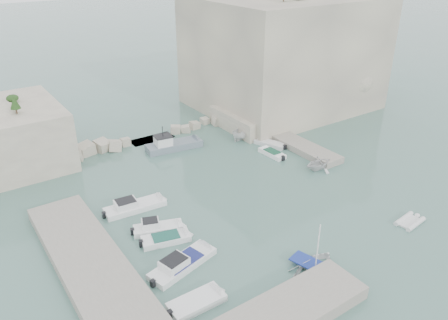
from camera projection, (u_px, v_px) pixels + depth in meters
ground at (258, 208)px, 44.02m from camera, size 400.00×400.00×0.00m
cliff_east at (283, 53)px, 68.93m from camera, size 26.00×22.00×17.00m
cliff_terrace at (251, 118)px, 63.37m from camera, size 8.00×10.00×2.50m
quay_west at (97, 274)px, 34.41m from camera, size 5.00×24.00×1.10m
ledge_east at (290, 141)px, 58.09m from camera, size 3.00×16.00×0.80m
breakwater at (152, 134)px, 59.46m from camera, size 28.00×3.00×1.40m
motorboat_a at (135, 209)px, 43.90m from camera, size 6.82×2.50×1.40m
motorboat_b at (158, 231)px, 40.56m from camera, size 5.22×3.24×1.40m
motorboat_c at (166, 241)px, 39.13m from camera, size 5.00×2.83×0.70m
motorboat_d at (183, 266)px, 36.08m from camera, size 7.05×3.63×1.40m
motorboat_e at (197, 305)px, 32.22m from camera, size 4.67×1.92×0.70m
rowboat at (315, 270)px, 35.62m from camera, size 5.35×4.41×0.96m
inflatable_dinghy at (409, 223)px, 41.71m from camera, size 3.36×1.89×0.44m
tender_east_a at (318, 169)px, 51.72m from camera, size 3.81×3.35×1.91m
tender_east_b at (272, 155)px, 55.13m from camera, size 1.62×4.23×0.70m
tender_east_c at (270, 146)px, 57.78m from camera, size 3.02×4.81×0.70m
tender_east_d at (245, 138)px, 60.04m from camera, size 5.04×2.49×1.87m
work_boat at (174, 149)px, 56.93m from camera, size 8.20×3.40×2.20m
rowboat_mast at (318, 245)px, 34.47m from camera, size 0.10×0.10×4.20m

